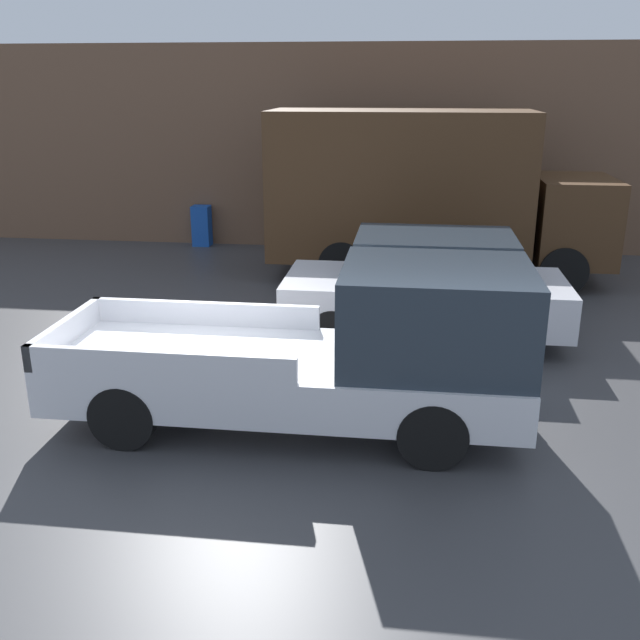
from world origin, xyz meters
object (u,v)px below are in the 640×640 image
pickup_truck (339,353)px  newspaper_box (202,226)px  car (427,287)px  delivery_truck (423,191)px

pickup_truck → newspaper_box: bearing=115.2°
newspaper_box → car: bearing=-48.1°
car → delivery_truck: bearing=91.2°
pickup_truck → delivery_truck: size_ratio=0.81×
delivery_truck → newspaper_box: (-5.62, 2.36, -1.35)m
delivery_truck → newspaper_box: size_ratio=6.88×
pickup_truck → delivery_truck: 7.52m
pickup_truck → newspaper_box: size_ratio=5.55×
pickup_truck → newspaper_box: 10.79m
pickup_truck → car: bearing=71.9°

